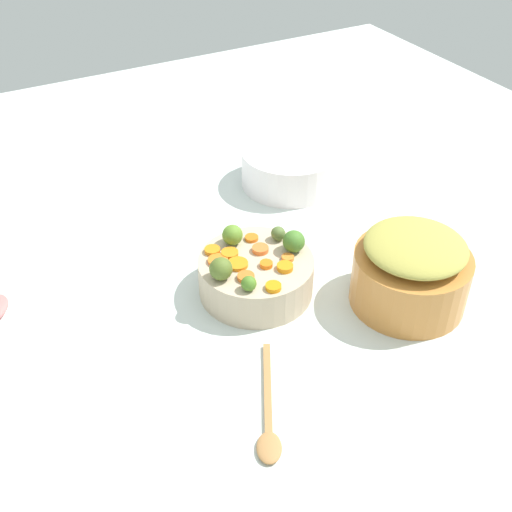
{
  "coord_description": "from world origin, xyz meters",
  "views": [
    {
      "loc": [
        -0.89,
        0.46,
        0.85
      ],
      "look_at": [
        -0.04,
        -0.01,
        0.11
      ],
      "focal_mm": 44.79,
      "sensor_mm": 36.0,
      "label": 1
    }
  ],
  "objects_px": {
    "wooden_spoon": "(268,422)",
    "casserole_dish": "(290,167)",
    "metal_pot": "(410,279)",
    "serving_bowl_carrots": "(256,276)"
  },
  "relations": [
    {
      "from": "serving_bowl_carrots",
      "to": "wooden_spoon",
      "type": "bearing_deg",
      "value": 155.05
    },
    {
      "from": "serving_bowl_carrots",
      "to": "casserole_dish",
      "type": "height_order",
      "value": "casserole_dish"
    },
    {
      "from": "serving_bowl_carrots",
      "to": "wooden_spoon",
      "type": "height_order",
      "value": "serving_bowl_carrots"
    },
    {
      "from": "wooden_spoon",
      "to": "casserole_dish",
      "type": "bearing_deg",
      "value": -33.39
    },
    {
      "from": "wooden_spoon",
      "to": "serving_bowl_carrots",
      "type": "bearing_deg",
      "value": -24.95
    },
    {
      "from": "metal_pot",
      "to": "wooden_spoon",
      "type": "bearing_deg",
      "value": 108.74
    },
    {
      "from": "serving_bowl_carrots",
      "to": "metal_pot",
      "type": "relative_size",
      "value": 1.02
    },
    {
      "from": "metal_pot",
      "to": "casserole_dish",
      "type": "relative_size",
      "value": 0.93
    },
    {
      "from": "metal_pot",
      "to": "serving_bowl_carrots",
      "type": "bearing_deg",
      "value": 55.72
    },
    {
      "from": "serving_bowl_carrots",
      "to": "metal_pot",
      "type": "height_order",
      "value": "metal_pot"
    }
  ]
}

